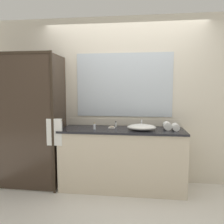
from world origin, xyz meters
name	(u,v)px	position (x,y,z in m)	size (l,w,h in m)	color
ground_plane	(122,188)	(0.00, 0.00, 0.00)	(8.00, 8.00, 0.00)	silver
wall_back_with_mirror	(124,100)	(0.00, 0.34, 1.31)	(4.40, 0.06, 2.60)	beige
vanity_cabinet	(122,159)	(0.00, 0.01, 0.45)	(1.80, 0.58, 0.90)	beige
shower_enclosure	(33,121)	(-1.27, -0.19, 1.02)	(1.20, 0.59, 2.00)	#2D2319
sink_basin	(142,127)	(0.28, -0.05, 0.94)	(0.41, 0.30, 0.09)	white
faucet	(141,125)	(0.28, 0.11, 0.94)	(0.17, 0.14, 0.13)	silver
soap_dish	(112,127)	(-0.16, 0.06, 0.91)	(0.10, 0.07, 0.04)	silver
amenity_bottle_lotion	(116,124)	(-0.11, 0.17, 0.94)	(0.03, 0.03, 0.09)	white
amenity_bottle_body_wash	(94,126)	(-0.40, -0.07, 0.95)	(0.03, 0.03, 0.10)	silver
rolled_towel_near_edge	(176,127)	(0.76, 0.00, 0.95)	(0.10, 0.10, 0.19)	white
rolled_towel_middle	(167,126)	(0.65, 0.05, 0.95)	(0.11, 0.11, 0.18)	white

